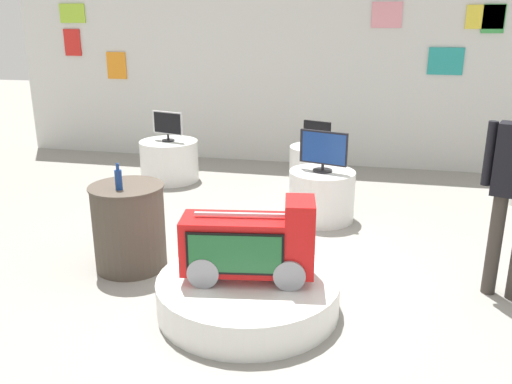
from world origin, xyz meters
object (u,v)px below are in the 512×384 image
at_px(main_display_pedestal, 248,294).
at_px(display_pedestal_right_rear, 322,195).
at_px(novelty_firetruck_tv, 250,247).
at_px(tv_on_right_rear, 323,150).
at_px(tv_on_left_rear, 168,124).
at_px(display_pedestal_left_rear, 169,161).
at_px(side_table_round, 129,226).
at_px(tv_on_far_right, 317,133).
at_px(display_pedestal_far_right, 316,167).
at_px(bottle_on_side_table, 118,179).

height_order(main_display_pedestal, display_pedestal_right_rear, display_pedestal_right_rear).
height_order(novelty_firetruck_tv, tv_on_right_rear, tv_on_right_rear).
bearing_deg(tv_on_left_rear, display_pedestal_left_rear, 105.70).
xyz_separation_m(main_display_pedestal, display_pedestal_right_rear, (0.37, 2.28, 0.16)).
distance_m(tv_on_left_rear, side_table_round, 3.03).
bearing_deg(tv_on_right_rear, display_pedestal_left_rear, 154.00).
distance_m(display_pedestal_left_rear, tv_on_left_rear, 0.55).
distance_m(display_pedestal_right_rear, tv_on_far_right, 1.39).
xyz_separation_m(tv_on_right_rear, tv_on_far_right, (-0.22, 1.28, -0.07)).
bearing_deg(tv_on_right_rear, display_pedestal_far_right, 99.61).
xyz_separation_m(display_pedestal_left_rear, tv_on_far_right, (2.21, 0.10, 0.50)).
bearing_deg(bottle_on_side_table, tv_on_far_right, 64.81).
distance_m(display_pedestal_left_rear, display_pedestal_right_rear, 2.69).
xyz_separation_m(tv_on_left_rear, display_pedestal_right_rear, (2.42, -1.17, -0.55)).
distance_m(tv_on_right_rear, display_pedestal_far_right, 1.42).
height_order(display_pedestal_far_right, bottle_on_side_table, bottle_on_side_table).
relative_size(tv_on_left_rear, tv_on_far_right, 1.27).
bearing_deg(bottle_on_side_table, tv_on_left_rear, 103.48).
relative_size(novelty_firetruck_tv, tv_on_far_right, 2.78).
relative_size(novelty_firetruck_tv, tv_on_right_rear, 1.93).
height_order(tv_on_far_right, side_table_round, tv_on_far_right).
bearing_deg(side_table_round, display_pedestal_far_right, 64.02).
xyz_separation_m(display_pedestal_left_rear, side_table_round, (0.73, -2.91, 0.12)).
distance_m(tv_on_left_rear, bottle_on_side_table, 3.12).
relative_size(display_pedestal_left_rear, tv_on_far_right, 2.17).
distance_m(novelty_firetruck_tv, display_pedestal_far_right, 3.58).
distance_m(display_pedestal_left_rear, tv_on_far_right, 2.26).
height_order(tv_on_left_rear, side_table_round, tv_on_left_rear).
bearing_deg(bottle_on_side_table, main_display_pedestal, -17.59).
xyz_separation_m(tv_on_left_rear, bottle_on_side_table, (0.73, -3.03, 0.08)).
bearing_deg(display_pedestal_right_rear, side_table_round, -134.21).
height_order(main_display_pedestal, novelty_firetruck_tv, novelty_firetruck_tv).
xyz_separation_m(main_display_pedestal, display_pedestal_left_rear, (-2.05, 3.46, 0.16)).
distance_m(tv_on_right_rear, side_table_round, 2.46).
bearing_deg(tv_on_right_rear, tv_on_left_rear, 154.07).
xyz_separation_m(display_pedestal_right_rear, bottle_on_side_table, (-1.69, -1.86, 0.64)).
distance_m(tv_on_far_right, side_table_round, 3.37).
xyz_separation_m(novelty_firetruck_tv, display_pedestal_right_rear, (0.35, 2.28, -0.27)).
xyz_separation_m(display_pedestal_left_rear, display_pedestal_far_right, (2.20, 0.11, 0.00)).
distance_m(novelty_firetruck_tv, tv_on_right_rear, 2.32).
xyz_separation_m(display_pedestal_far_right, tv_on_far_right, (0.00, -0.00, 0.50)).
height_order(display_pedestal_left_rear, bottle_on_side_table, bottle_on_side_table).
height_order(tv_on_right_rear, bottle_on_side_table, tv_on_right_rear).
height_order(main_display_pedestal, tv_on_far_right, tv_on_far_right).
distance_m(main_display_pedestal, tv_on_left_rear, 4.08).
height_order(tv_on_left_rear, display_pedestal_far_right, tv_on_left_rear).
bearing_deg(tv_on_right_rear, novelty_firetruck_tv, -98.86).
height_order(tv_on_left_rear, tv_on_far_right, tv_on_left_rear).
height_order(display_pedestal_left_rear, side_table_round, side_table_round).
bearing_deg(main_display_pedestal, display_pedestal_right_rear, 80.68).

